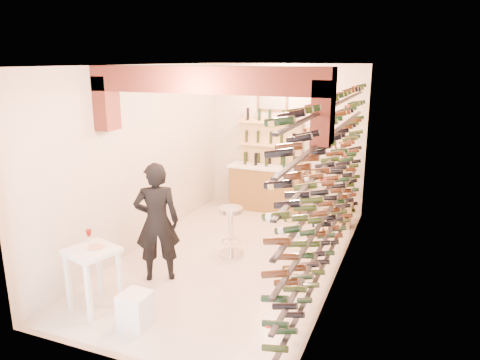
% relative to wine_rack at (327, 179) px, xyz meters
% --- Properties ---
extents(ground, '(6.00, 6.00, 0.00)m').
position_rel_wine_rack_xyz_m(ground, '(-1.53, 0.00, -1.55)').
color(ground, beige).
rests_on(ground, ground).
extents(room_shell, '(3.52, 6.02, 3.21)m').
position_rel_wine_rack_xyz_m(room_shell, '(-1.53, -0.26, 0.70)').
color(room_shell, beige).
rests_on(room_shell, ground).
extents(wine_rack, '(0.32, 5.70, 2.56)m').
position_rel_wine_rack_xyz_m(wine_rack, '(0.00, 0.00, 0.00)').
color(wine_rack, black).
rests_on(wine_rack, ground).
extents(back_counter, '(1.70, 0.62, 1.29)m').
position_rel_wine_rack_xyz_m(back_counter, '(-1.83, 2.65, -1.02)').
color(back_counter, brown).
rests_on(back_counter, ground).
extents(back_shelving, '(1.40, 0.31, 2.73)m').
position_rel_wine_rack_xyz_m(back_shelving, '(-1.83, 2.89, -0.38)').
color(back_shelving, '#DBB87B').
rests_on(back_shelving, ground).
extents(tasting_table, '(0.74, 0.74, 1.04)m').
position_rel_wine_rack_xyz_m(tasting_table, '(-2.65, -2.18, -0.84)').
color(tasting_table, white).
rests_on(tasting_table, ground).
extents(white_stool, '(0.37, 0.37, 0.45)m').
position_rel_wine_rack_xyz_m(white_stool, '(-1.89, -2.35, -1.32)').
color(white_stool, white).
rests_on(white_stool, ground).
extents(person, '(0.80, 0.72, 1.84)m').
position_rel_wine_rack_xyz_m(person, '(-2.31, -1.12, -0.63)').
color(person, black).
rests_on(person, ground).
extents(chrome_barstool, '(0.44, 0.44, 0.86)m').
position_rel_wine_rack_xyz_m(chrome_barstool, '(-1.62, 0.09, -1.05)').
color(chrome_barstool, silver).
rests_on(chrome_barstool, ground).
extents(crate_lower, '(0.49, 0.36, 0.28)m').
position_rel_wine_rack_xyz_m(crate_lower, '(-0.13, 2.20, -1.41)').
color(crate_lower, tan).
rests_on(crate_lower, ground).
extents(crate_upper, '(0.53, 0.37, 0.30)m').
position_rel_wine_rack_xyz_m(crate_upper, '(-0.13, 2.20, -1.12)').
color(crate_upper, tan).
rests_on(crate_upper, crate_lower).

